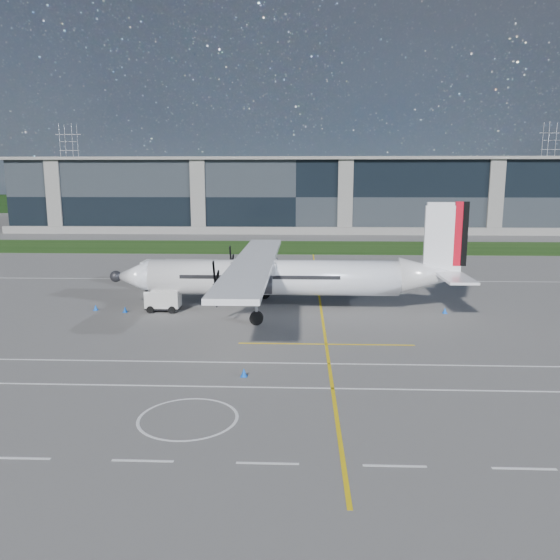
# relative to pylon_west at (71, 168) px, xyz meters

# --- Properties ---
(ground) EXTENTS (400.00, 400.00, 0.00)m
(ground) POSITION_rel_pylon_west_xyz_m (80.00, -110.00, -15.00)
(ground) COLOR #62605D
(ground) RESTS_ON ground
(grass_strip) EXTENTS (400.00, 18.00, 0.04)m
(grass_strip) POSITION_rel_pylon_west_xyz_m (80.00, -102.00, -14.98)
(grass_strip) COLOR #193C10
(grass_strip) RESTS_ON ground
(terminal_building) EXTENTS (120.00, 20.00, 15.00)m
(terminal_building) POSITION_rel_pylon_west_xyz_m (80.00, -70.00, -7.50)
(terminal_building) COLOR black
(terminal_building) RESTS_ON ground
(tree_line) EXTENTS (400.00, 6.00, 6.00)m
(tree_line) POSITION_rel_pylon_west_xyz_m (80.00, -10.00, -12.00)
(tree_line) COLOR black
(tree_line) RESTS_ON ground
(pylon_west) EXTENTS (9.00, 4.60, 30.00)m
(pylon_west) POSITION_rel_pylon_west_xyz_m (0.00, 0.00, 0.00)
(pylon_west) COLOR gray
(pylon_west) RESTS_ON ground
(pylon_east) EXTENTS (9.00, 4.60, 30.00)m
(pylon_east) POSITION_rel_pylon_west_xyz_m (165.00, 0.00, 0.00)
(pylon_east) COLOR gray
(pylon_east) RESTS_ON ground
(yellow_taxiway_centerline) EXTENTS (0.20, 70.00, 0.01)m
(yellow_taxiway_centerline) POSITION_rel_pylon_west_xyz_m (83.00, -140.00, -14.99)
(yellow_taxiway_centerline) COLOR yellow
(yellow_taxiway_centerline) RESTS_ON ground
(white_lane_line) EXTENTS (90.00, 0.15, 0.01)m
(white_lane_line) POSITION_rel_pylon_west_xyz_m (80.00, -164.00, -14.99)
(white_lane_line) COLOR white
(white_lane_line) RESTS_ON ground
(turboprop_aircraft) EXTENTS (29.87, 30.97, 9.29)m
(turboprop_aircraft) POSITION_rel_pylon_west_xyz_m (80.04, -146.37, -10.35)
(turboprop_aircraft) COLOR white
(turboprop_aircraft) RESTS_ON ground
(fuel_tanker_truck) EXTENTS (8.13, 2.64, 3.05)m
(fuel_tanker_truck) POSITION_rel_pylon_west_xyz_m (68.28, -137.13, -13.48)
(fuel_tanker_truck) COLOR silver
(fuel_tanker_truck) RESTS_ON ground
(baggage_tug) EXTENTS (3.05, 1.83, 1.83)m
(baggage_tug) POSITION_rel_pylon_west_xyz_m (69.52, -146.96, -14.08)
(baggage_tug) COLOR white
(baggage_tug) RESTS_ON ground
(ground_crew_person) EXTENTS (0.60, 0.79, 1.82)m
(ground_crew_person) POSITION_rel_pylon_west_xyz_m (70.12, -145.60, -14.09)
(ground_crew_person) COLOR #F25907
(ground_crew_person) RESTS_ON ground
(safety_cone_portwing) EXTENTS (0.36, 0.36, 0.50)m
(safety_cone_portwing) POSITION_rel_pylon_west_xyz_m (78.05, -162.39, -14.75)
(safety_cone_portwing) COLOR blue
(safety_cone_portwing) RESTS_ON ground
(safety_cone_fwd) EXTENTS (0.36, 0.36, 0.50)m
(safety_cone_fwd) POSITION_rel_pylon_west_xyz_m (63.62, -146.94, -14.75)
(safety_cone_fwd) COLOR blue
(safety_cone_fwd) RESTS_ON ground
(safety_cone_nose_port) EXTENTS (0.36, 0.36, 0.50)m
(safety_cone_nose_port) POSITION_rel_pylon_west_xyz_m (66.39, -147.56, -14.75)
(safety_cone_nose_port) COLOR blue
(safety_cone_nose_port) RESTS_ON ground
(safety_cone_stbdwing) EXTENTS (0.36, 0.36, 0.50)m
(safety_cone_stbdwing) POSITION_rel_pylon_west_xyz_m (77.08, -131.07, -14.75)
(safety_cone_stbdwing) COLOR blue
(safety_cone_stbdwing) RESTS_ON ground
(safety_cone_tail) EXTENTS (0.36, 0.36, 0.50)m
(safety_cone_tail) POSITION_rel_pylon_west_xyz_m (93.33, -146.84, -14.75)
(safety_cone_tail) COLOR blue
(safety_cone_tail) RESTS_ON ground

